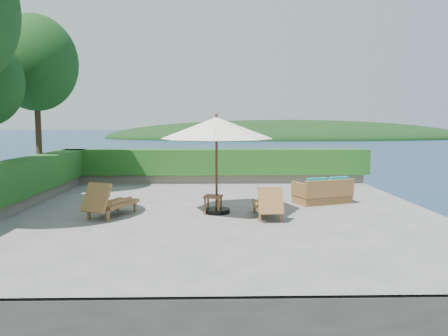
{
  "coord_description": "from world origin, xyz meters",
  "views": [
    {
      "loc": [
        0.01,
        -11.9,
        2.44
      ],
      "look_at": [
        0.3,
        0.8,
        1.1
      ],
      "focal_mm": 35.0,
      "sensor_mm": 36.0,
      "label": 1
    }
  ],
  "objects_px": {
    "wicker_loveseat": "(323,193)",
    "lounge_left": "(109,202)",
    "patio_umbrella": "(216,129)",
    "lounge_right": "(268,204)",
    "side_table": "(213,199)"
  },
  "relations": [
    {
      "from": "lounge_left",
      "to": "side_table",
      "type": "height_order",
      "value": "lounge_left"
    },
    {
      "from": "lounge_left",
      "to": "wicker_loveseat",
      "type": "bearing_deg",
      "value": 39.15
    },
    {
      "from": "lounge_right",
      "to": "wicker_loveseat",
      "type": "relative_size",
      "value": 0.81
    },
    {
      "from": "lounge_left",
      "to": "lounge_right",
      "type": "height_order",
      "value": "lounge_left"
    },
    {
      "from": "patio_umbrella",
      "to": "side_table",
      "type": "height_order",
      "value": "patio_umbrella"
    },
    {
      "from": "lounge_left",
      "to": "side_table",
      "type": "distance_m",
      "value": 2.7
    },
    {
      "from": "lounge_right",
      "to": "side_table",
      "type": "relative_size",
      "value": 2.74
    },
    {
      "from": "lounge_right",
      "to": "lounge_left",
      "type": "bearing_deg",
      "value": 174.91
    },
    {
      "from": "patio_umbrella",
      "to": "lounge_right",
      "type": "relative_size",
      "value": 2.12
    },
    {
      "from": "side_table",
      "to": "wicker_loveseat",
      "type": "relative_size",
      "value": 0.3
    },
    {
      "from": "side_table",
      "to": "wicker_loveseat",
      "type": "xyz_separation_m",
      "value": [
        3.31,
        1.41,
        -0.09
      ]
    },
    {
      "from": "wicker_loveseat",
      "to": "lounge_left",
      "type": "bearing_deg",
      "value": 176.2
    },
    {
      "from": "patio_umbrella",
      "to": "wicker_loveseat",
      "type": "height_order",
      "value": "patio_umbrella"
    },
    {
      "from": "lounge_left",
      "to": "lounge_right",
      "type": "bearing_deg",
      "value": 19.43
    },
    {
      "from": "patio_umbrella",
      "to": "lounge_left",
      "type": "bearing_deg",
      "value": -170.91
    }
  ]
}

